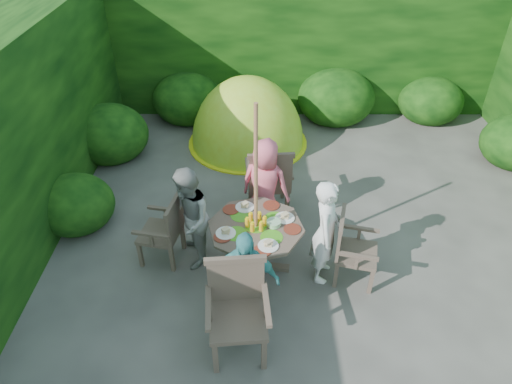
{
  "coord_description": "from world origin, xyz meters",
  "views": [
    {
      "loc": [
        -0.89,
        -4.62,
        4.09
      ],
      "look_at": [
        -0.9,
        -0.23,
        0.85
      ],
      "focal_mm": 32.0,
      "sensor_mm": 36.0,
      "label": 1
    }
  ],
  "objects_px": {
    "garden_chair_back": "(269,180)",
    "garden_chair_front": "(237,307)",
    "garden_chair_left": "(165,229)",
    "parasol_pole": "(256,195)",
    "child_right": "(326,232)",
    "dome_tent": "(248,143)",
    "child_back": "(265,186)",
    "child_front": "(244,280)",
    "patio_table": "(256,233)",
    "child_left": "(188,219)",
    "garden_chair_right": "(351,248)"
  },
  "relations": [
    {
      "from": "patio_table",
      "to": "dome_tent",
      "type": "bearing_deg",
      "value": 93.02
    },
    {
      "from": "child_left",
      "to": "child_back",
      "type": "relative_size",
      "value": 1.0
    },
    {
      "from": "child_right",
      "to": "dome_tent",
      "type": "height_order",
      "value": "child_right"
    },
    {
      "from": "garden_chair_front",
      "to": "child_front",
      "type": "relative_size",
      "value": 0.82
    },
    {
      "from": "parasol_pole",
      "to": "garden_chair_left",
      "type": "distance_m",
      "value": 1.27
    },
    {
      "from": "garden_chair_left",
      "to": "garden_chair_back",
      "type": "height_order",
      "value": "garden_chair_back"
    },
    {
      "from": "child_front",
      "to": "dome_tent",
      "type": "height_order",
      "value": "child_front"
    },
    {
      "from": "garden_chair_back",
      "to": "dome_tent",
      "type": "distance_m",
      "value": 2.05
    },
    {
      "from": "child_left",
      "to": "garden_chair_back",
      "type": "bearing_deg",
      "value": 123.16
    },
    {
      "from": "garden_chair_back",
      "to": "garden_chair_front",
      "type": "distance_m",
      "value": 2.18
    },
    {
      "from": "garden_chair_right",
      "to": "parasol_pole",
      "type": "bearing_deg",
      "value": 95.49
    },
    {
      "from": "parasol_pole",
      "to": "garden_chair_back",
      "type": "distance_m",
      "value": 1.22
    },
    {
      "from": "garden_chair_back",
      "to": "child_right",
      "type": "height_order",
      "value": "child_right"
    },
    {
      "from": "garden_chair_left",
      "to": "child_right",
      "type": "bearing_deg",
      "value": 92.84
    },
    {
      "from": "garden_chair_right",
      "to": "garden_chair_back",
      "type": "bearing_deg",
      "value": 50.12
    },
    {
      "from": "garden_chair_right",
      "to": "child_right",
      "type": "height_order",
      "value": "child_right"
    },
    {
      "from": "patio_table",
      "to": "dome_tent",
      "type": "distance_m",
      "value": 3.07
    },
    {
      "from": "garden_chair_front",
      "to": "child_back",
      "type": "height_order",
      "value": "child_back"
    },
    {
      "from": "garden_chair_left",
      "to": "garden_chair_back",
      "type": "relative_size",
      "value": 0.85
    },
    {
      "from": "garden_chair_right",
      "to": "dome_tent",
      "type": "distance_m",
      "value": 3.44
    },
    {
      "from": "child_left",
      "to": "dome_tent",
      "type": "relative_size",
      "value": 0.56
    },
    {
      "from": "garden_chair_left",
      "to": "child_front",
      "type": "bearing_deg",
      "value": 56.89
    },
    {
      "from": "child_back",
      "to": "dome_tent",
      "type": "bearing_deg",
      "value": -63.48
    },
    {
      "from": "child_right",
      "to": "garden_chair_back",
      "type": "bearing_deg",
      "value": 39.82
    },
    {
      "from": "parasol_pole",
      "to": "child_front",
      "type": "relative_size",
      "value": 1.78
    },
    {
      "from": "parasol_pole",
      "to": "child_back",
      "type": "distance_m",
      "value": 0.91
    },
    {
      "from": "child_left",
      "to": "child_back",
      "type": "bearing_deg",
      "value": 115.09
    },
    {
      "from": "garden_chair_front",
      "to": "child_front",
      "type": "xyz_separation_m",
      "value": [
        0.06,
        0.29,
        0.08
      ]
    },
    {
      "from": "garden_chair_left",
      "to": "child_front",
      "type": "xyz_separation_m",
      "value": [
        0.98,
        -0.95,
        0.15
      ]
    },
    {
      "from": "child_back",
      "to": "patio_table",
      "type": "bearing_deg",
      "value": 101.53
    },
    {
      "from": "parasol_pole",
      "to": "child_left",
      "type": "bearing_deg",
      "value": 171.68
    },
    {
      "from": "patio_table",
      "to": "garden_chair_front",
      "type": "height_order",
      "value": "garden_chair_front"
    },
    {
      "from": "child_front",
      "to": "garden_chair_back",
      "type": "bearing_deg",
      "value": 85.7
    },
    {
      "from": "garden_chair_right",
      "to": "child_left",
      "type": "height_order",
      "value": "child_left"
    },
    {
      "from": "garden_chair_left",
      "to": "dome_tent",
      "type": "height_order",
      "value": "dome_tent"
    },
    {
      "from": "garden_chair_back",
      "to": "garden_chair_right",
      "type": "bearing_deg",
      "value": 122.27
    },
    {
      "from": "child_back",
      "to": "parasol_pole",
      "type": "bearing_deg",
      "value": 101.26
    },
    {
      "from": "child_back",
      "to": "child_front",
      "type": "height_order",
      "value": "child_back"
    },
    {
      "from": "garden_chair_front",
      "to": "child_left",
      "type": "xyz_separation_m",
      "value": [
        -0.61,
        1.19,
        0.12
      ]
    },
    {
      "from": "garden_chair_front",
      "to": "dome_tent",
      "type": "xyz_separation_m",
      "value": [
        0.02,
        4.1,
        -0.54
      ]
    },
    {
      "from": "child_back",
      "to": "child_front",
      "type": "relative_size",
      "value": 1.07
    },
    {
      "from": "garden_chair_front",
      "to": "child_front",
      "type": "bearing_deg",
      "value": 72.86
    },
    {
      "from": "child_right",
      "to": "garden_chair_right",
      "type": "bearing_deg",
      "value": -84.44
    },
    {
      "from": "child_right",
      "to": "child_back",
      "type": "xyz_separation_m",
      "value": [
        -0.68,
        0.91,
        -0.01
      ]
    },
    {
      "from": "garden_chair_right",
      "to": "child_right",
      "type": "relative_size",
      "value": 0.64
    },
    {
      "from": "garden_chair_back",
      "to": "garden_chair_left",
      "type": "bearing_deg",
      "value": 31.57
    },
    {
      "from": "patio_table",
      "to": "child_back",
      "type": "bearing_deg",
      "value": 81.96
    },
    {
      "from": "child_left",
      "to": "garden_chair_right",
      "type": "bearing_deg",
      "value": 70.3
    },
    {
      "from": "child_right",
      "to": "child_back",
      "type": "bearing_deg",
      "value": 49.26
    },
    {
      "from": "garden_chair_back",
      "to": "patio_table",
      "type": "bearing_deg",
      "value": 76.44
    }
  ]
}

